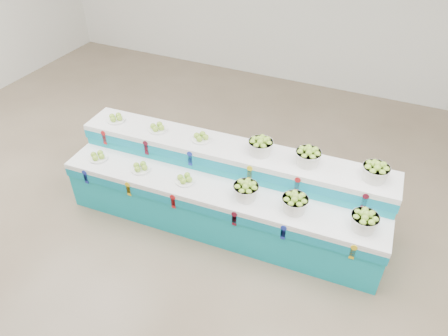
# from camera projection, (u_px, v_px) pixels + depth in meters

# --- Properties ---
(ground) EXTENTS (10.00, 10.00, 0.00)m
(ground) POSITION_uv_depth(u_px,v_px,m) (151.00, 228.00, 5.52)
(ground) COLOR brown
(ground) RESTS_ON ground
(display_stand) EXTENTS (4.16, 1.25, 1.02)m
(display_stand) POSITION_uv_depth(u_px,v_px,m) (224.00, 190.00, 5.36)
(display_stand) COLOR #13A2B5
(display_stand) RESTS_ON ground
(plate_lower_left) EXTENTS (0.26, 0.26, 0.10)m
(plate_lower_left) POSITION_uv_depth(u_px,v_px,m) (98.00, 156.00, 5.51)
(plate_lower_left) COLOR white
(plate_lower_left) RESTS_ON display_stand
(plate_lower_mid) EXTENTS (0.26, 0.26, 0.10)m
(plate_lower_mid) POSITION_uv_depth(u_px,v_px,m) (140.00, 167.00, 5.32)
(plate_lower_mid) COLOR white
(plate_lower_mid) RESTS_ON display_stand
(plate_lower_right) EXTENTS (0.26, 0.26, 0.10)m
(plate_lower_right) POSITION_uv_depth(u_px,v_px,m) (185.00, 178.00, 5.13)
(plate_lower_right) COLOR white
(plate_lower_right) RESTS_ON display_stand
(basket_lower_left) EXTENTS (0.32, 0.32, 0.23)m
(basket_lower_left) POSITION_uv_depth(u_px,v_px,m) (246.00, 190.00, 4.86)
(basket_lower_left) COLOR silver
(basket_lower_left) RESTS_ON display_stand
(basket_lower_mid) EXTENTS (0.32, 0.32, 0.23)m
(basket_lower_mid) POSITION_uv_depth(u_px,v_px,m) (295.00, 203.00, 4.69)
(basket_lower_mid) COLOR silver
(basket_lower_mid) RESTS_ON display_stand
(basket_lower_right) EXTENTS (0.32, 0.32, 0.23)m
(basket_lower_right) POSITION_uv_depth(u_px,v_px,m) (364.00, 221.00, 4.47)
(basket_lower_right) COLOR silver
(basket_lower_right) RESTS_ON display_stand
(plate_upper_left) EXTENTS (0.26, 0.26, 0.10)m
(plate_upper_left) POSITION_uv_depth(u_px,v_px,m) (116.00, 118.00, 5.69)
(plate_upper_left) COLOR white
(plate_upper_left) RESTS_ON display_stand
(plate_upper_mid) EXTENTS (0.26, 0.26, 0.10)m
(plate_upper_mid) POSITION_uv_depth(u_px,v_px,m) (157.00, 127.00, 5.51)
(plate_upper_mid) COLOR white
(plate_upper_mid) RESTS_ON display_stand
(plate_upper_right) EXTENTS (0.26, 0.26, 0.10)m
(plate_upper_right) POSITION_uv_depth(u_px,v_px,m) (201.00, 137.00, 5.32)
(plate_upper_right) COLOR white
(plate_upper_right) RESTS_ON display_stand
(basket_upper_left) EXTENTS (0.32, 0.32, 0.23)m
(basket_upper_left) POSITION_uv_depth(u_px,v_px,m) (261.00, 146.00, 5.05)
(basket_upper_left) COLOR silver
(basket_upper_left) RESTS_ON display_stand
(basket_upper_mid) EXTENTS (0.32, 0.32, 0.23)m
(basket_upper_mid) POSITION_uv_depth(u_px,v_px,m) (308.00, 157.00, 4.88)
(basket_upper_mid) COLOR silver
(basket_upper_mid) RESTS_ON display_stand
(basket_upper_right) EXTENTS (0.32, 0.32, 0.23)m
(basket_upper_right) POSITION_uv_depth(u_px,v_px,m) (376.00, 171.00, 4.66)
(basket_upper_right) COLOR silver
(basket_upper_right) RESTS_ON display_stand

